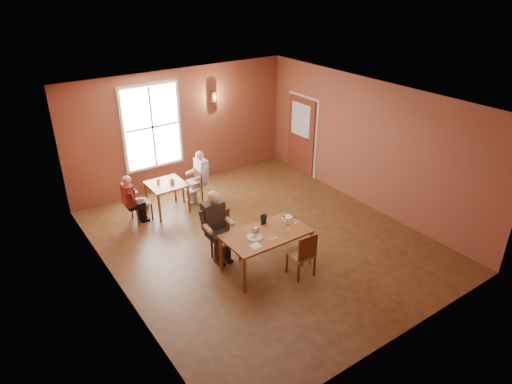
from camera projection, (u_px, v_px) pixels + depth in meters
ground at (261, 240)px, 9.64m from camera, size 6.00×7.00×0.01m
wall_back at (182, 128)px, 11.54m from camera, size 6.00×0.04×3.00m
wall_front at (406, 260)px, 6.39m from camera, size 6.00×0.04×3.00m
wall_left at (112, 219)px, 7.43m from camera, size 0.04×7.00×3.00m
wall_right at (368, 145)px, 10.50m from camera, size 0.04×7.00×3.00m
ceiling at (262, 100)px, 8.29m from camera, size 6.00×7.00×0.04m
window at (152, 127)px, 11.00m from camera, size 1.36×0.10×1.96m
door at (301, 136)px, 12.36m from camera, size 0.12×1.04×2.10m
wall_sconce at (213, 97)px, 11.61m from camera, size 0.16×0.16×0.28m
main_table at (266, 250)px, 8.63m from camera, size 1.60×0.90×0.75m
chair_diner_main at (225, 237)px, 8.80m from camera, size 0.44×0.44×0.99m
diner_main at (226, 230)px, 8.69m from camera, size 0.54×0.54×1.36m
chair_empty at (301, 253)px, 8.38m from camera, size 0.42×0.42×0.91m
plate_food at (255, 237)px, 8.31m from camera, size 0.37×0.37×0.04m
sandwich at (255, 231)px, 8.41m from camera, size 0.11×0.10×0.11m
goblet_a at (283, 220)px, 8.71m from camera, size 0.09×0.09×0.19m
goblet_b at (294, 222)px, 8.64m from camera, size 0.10×0.10×0.20m
goblet_c at (288, 229)px, 8.43m from camera, size 0.09×0.09×0.18m
menu_stand at (264, 220)px, 8.71m from camera, size 0.13×0.07×0.20m
knife at (273, 239)px, 8.28m from camera, size 0.20×0.06×0.00m
napkin at (256, 246)px, 8.07m from camera, size 0.19×0.19×0.01m
side_plate at (288, 217)px, 8.98m from camera, size 0.22×0.22×0.01m
second_table at (168, 197)px, 10.62m from camera, size 0.81×0.81×0.71m
chair_diner_white at (192, 188)px, 10.92m from camera, size 0.37×0.37×0.83m
diner_white at (193, 180)px, 10.85m from camera, size 0.49×0.49×1.22m
chair_diner_maroon at (141, 202)px, 10.25m from camera, size 0.38×0.38×0.86m
diner_maroon at (139, 197)px, 10.18m from camera, size 0.45×0.45×1.13m
cup_a at (172, 181)px, 10.45m from camera, size 0.13×0.13×0.09m
cup_b at (158, 182)px, 10.45m from camera, size 0.09×0.09×0.08m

